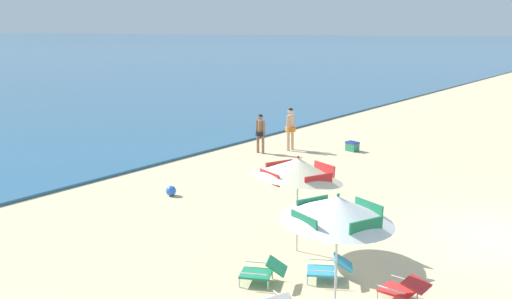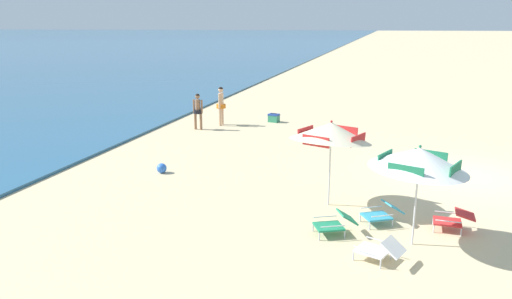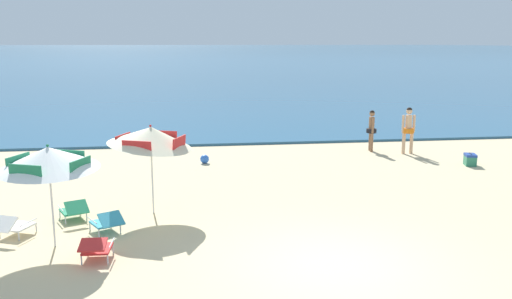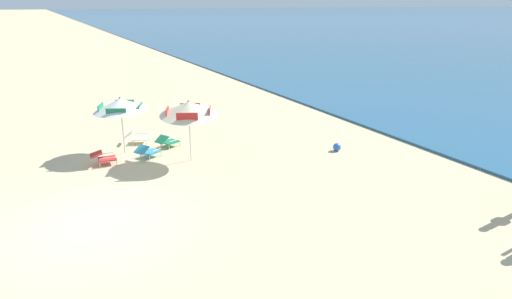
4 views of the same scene
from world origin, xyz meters
The scene contains 10 objects.
ground_plane centered at (0.00, 0.00, 0.00)m, with size 800.00×800.00×0.00m, color #CCB78C.
beach_umbrella_striped_main centered at (-5.51, 1.74, 1.88)m, with size 2.03×2.05×2.17m.
beach_umbrella_striped_second centered at (-3.59, 3.73, 1.93)m, with size 2.71×2.69×2.28m.
lounge_chair_under_umbrella centered at (-4.53, 2.38, 0.27)m, with size 0.89×1.03×0.52m.
lounge_chair_facing_sea centered at (-5.42, 3.38, 0.27)m, with size 0.85×1.03×0.53m.
lounge_chair_spare_folded centered at (-4.53, 0.83, 0.28)m, with size 0.61×0.89×0.49m.
person_standing_near_shore centered at (5.62, 9.77, 1.02)m, with size 0.53×0.43×1.77m.
person_standing_beside centered at (4.41, 10.43, 0.92)m, with size 0.39×0.47×1.60m.
cooler_box centered at (6.95, 7.58, 0.20)m, with size 0.47×0.57×0.43m.
beach_ball centered at (-2.10, 9.12, 0.15)m, with size 0.31×0.31×0.31m, color blue.
Camera 1 is at (-13.95, -2.62, 4.93)m, focal length 39.82 mm.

